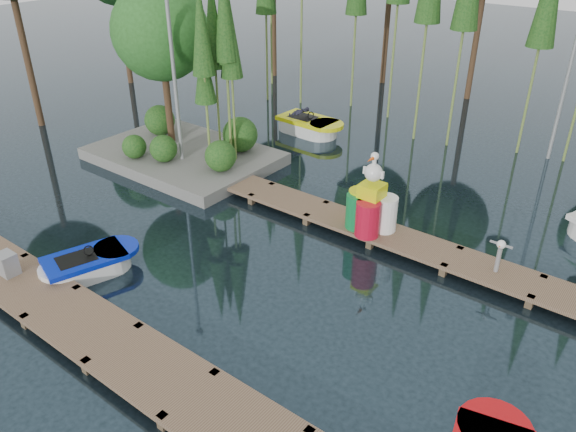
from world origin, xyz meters
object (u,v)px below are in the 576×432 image
Objects in this scene: boat_blue at (88,265)px; drum_cluster at (371,209)px; boat_yellow_far at (308,126)px; utility_cabinet at (7,264)px; yellow_barrel at (360,207)px; island at (176,67)px.

drum_cluster is (4.56, 5.47, 0.71)m from boat_blue.
boat_yellow_far is (-1.39, 11.01, 0.07)m from boat_blue.
boat_yellow_far is at bearing 91.57° from utility_cabinet.
yellow_barrel is (5.23, 7.00, 0.22)m from utility_cabinet.
yellow_barrel reaches higher than utility_cabinet.
boat_yellow_far is 7.76m from yellow_barrel.
boat_blue is 1.76m from utility_cabinet.
boat_yellow_far is at bearing 135.97° from yellow_barrel.
island is 12.55× the size of utility_cabinet.
island is 8.44m from drum_cluster.
drum_cluster is at bearing 68.22° from boat_blue.
drum_cluster is at bearing -19.97° from boat_yellow_far.
yellow_barrel is at bearing 71.50° from boat_blue.
island is 2.58× the size of boat_blue.
boat_yellow_far reaches higher than yellow_barrel.
utility_cabinet is at bearing -129.40° from drum_cluster.
utility_cabinet is 8.86m from drum_cluster.
island reaches higher than boat_yellow_far.
utility_cabinet is at bearing -109.59° from boat_blue.
drum_cluster reaches higher than utility_cabinet.
yellow_barrel is at bearing 157.92° from drum_cluster.
island is at bearing 173.30° from drum_cluster.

